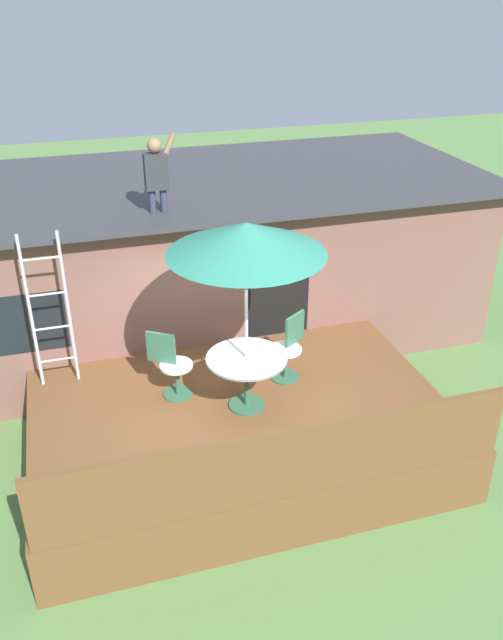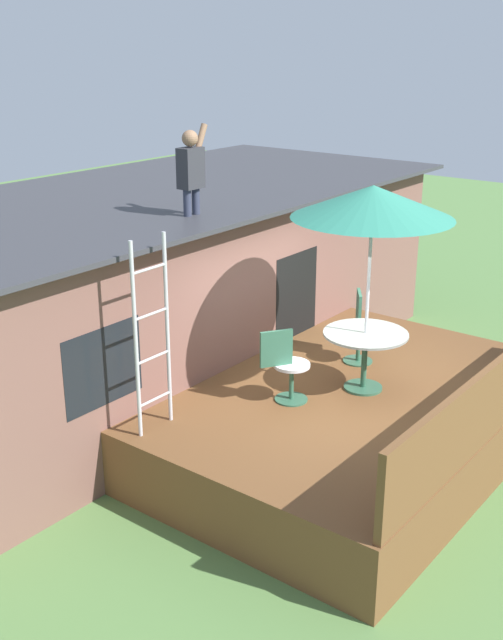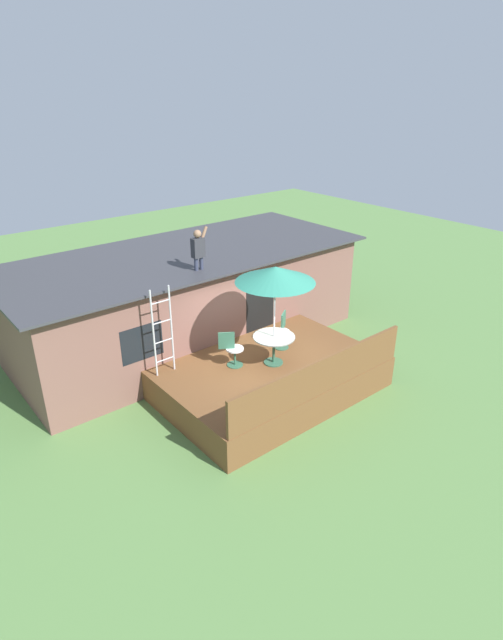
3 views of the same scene
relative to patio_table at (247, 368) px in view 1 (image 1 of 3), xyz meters
The scene contains 10 objects.
ground_plane 1.39m from the patio_table, 129.48° to the left, with size 40.00×40.00×0.00m, color #567F42.
house 3.72m from the patio_table, 91.51° to the left, with size 10.50×4.50×2.82m.
deck 1.00m from the patio_table, 129.48° to the left, with size 5.38×3.79×0.80m, color brown.
deck_railing 1.73m from the patio_table, 93.25° to the right, with size 5.28×0.08×0.90m, color brown.
patio_table is the anchor object (origin of this frame).
patio_umbrella 1.76m from the patio_table, 71.57° to the left, with size 1.90×1.90×2.54m.
step_ladder 2.72m from the patio_table, 150.63° to the left, with size 0.52×0.04×2.20m.
person_figure 3.07m from the patio_table, 106.58° to the left, with size 0.47×0.20×1.11m.
patio_chair_left 1.05m from the patio_table, 147.68° to the left, with size 0.57×0.45×0.92m.
patio_chair_right 0.94m from the patio_table, 34.84° to the left, with size 0.56×0.46×0.92m.
Camera 1 is at (-1.86, -6.85, 5.84)m, focal length 36.40 mm.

